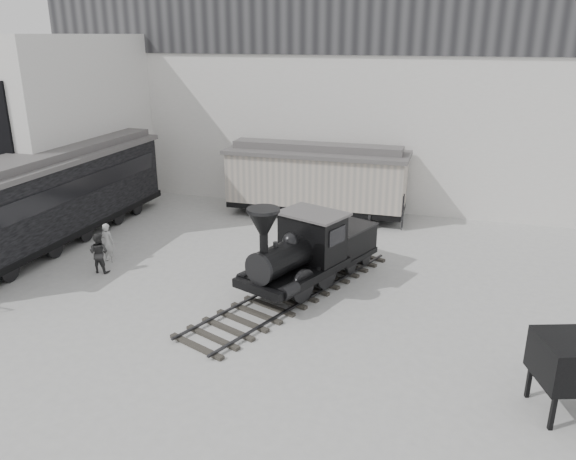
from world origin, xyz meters
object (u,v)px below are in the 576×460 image
(boxcar, at_px, (316,179))
(visitor_b, at_px, (99,253))
(locomotive, at_px, (307,254))
(visitor_a, at_px, (108,243))
(passenger_coach, at_px, (52,197))

(boxcar, relative_size, visitor_b, 5.72)
(locomotive, height_order, visitor_a, locomotive)
(passenger_coach, xyz_separation_m, visitor_b, (3.86, -2.37, -1.35))
(boxcar, height_order, visitor_b, boxcar)
(visitor_a, bearing_deg, boxcar, -123.27)
(passenger_coach, bearing_deg, visitor_b, -30.72)
(locomotive, bearing_deg, visitor_b, -151.39)
(passenger_coach, bearing_deg, boxcar, 36.09)
(visitor_b, bearing_deg, boxcar, -126.40)
(visitor_a, relative_size, visitor_b, 1.03)
(boxcar, height_order, passenger_coach, passenger_coach)
(visitor_a, bearing_deg, visitor_b, 110.38)
(boxcar, height_order, visitor_a, boxcar)
(passenger_coach, distance_m, visitor_a, 4.03)
(boxcar, bearing_deg, visitor_b, -124.12)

